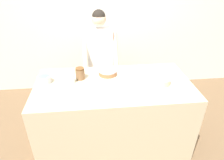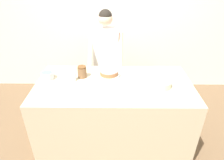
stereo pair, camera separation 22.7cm
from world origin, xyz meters
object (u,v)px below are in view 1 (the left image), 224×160
Objects in this scene: drinking_glass at (72,79)px; stoneware_jar at (80,74)px; frosting_bowl_blue at (44,79)px; person_baker at (100,54)px; ceramic_plate at (143,94)px; frosting_bowl_pink at (162,81)px; cake at (108,75)px.

stoneware_jar is at bearing 44.39° from drinking_glass.
frosting_bowl_blue reaches higher than drinking_glass.
person_baker reaches higher than ceramic_plate.
ceramic_plate is (-0.27, -0.19, -0.04)m from frosting_bowl_pink.
cake is at bearing 133.24° from ceramic_plate.
drinking_glass is 0.78× the size of stoneware_jar.
stoneware_jar is at bearing 7.20° from frosting_bowl_blue.
frosting_bowl_blue is at bearing 161.69° from ceramic_plate.
drinking_glass is 0.43× the size of ceramic_plate.
drinking_glass is at bearing 157.36° from ceramic_plate.
drinking_glass is at bearing -7.01° from frosting_bowl_blue.
person_baker reaches higher than cake.
stoneware_jar is (0.42, 0.05, 0.02)m from frosting_bowl_blue.
drinking_glass is (-0.37, -0.67, -0.01)m from person_baker.
person_baker is 5.17× the size of cake.
frosting_bowl_pink reaches higher than frosting_bowl_blue.
cake is 0.64m from frosting_bowl_pink.
frosting_bowl_pink reaches higher than drinking_glass.
cake is 0.75m from frosting_bowl_blue.
drinking_glass is (-1.04, 0.13, 0.01)m from frosting_bowl_pink.
frosting_bowl_blue is 0.78× the size of frosting_bowl_pink.
frosting_bowl_pink is 1.69× the size of drinking_glass.
ceramic_plate is at bearing -67.62° from person_baker.
ceramic_plate is at bearing -46.76° from cake.
person_baker is at bearing 64.96° from stoneware_jar.
person_baker is 1.08m from ceramic_plate.
person_baker is 0.94m from frosting_bowl_blue.
person_baker reaches higher than stoneware_jar.
cake is 1.21× the size of ceramic_plate.
drinking_glass is at bearing -118.49° from person_baker.
person_baker reaches higher than frosting_bowl_blue.
frosting_bowl_pink is at bearing -16.24° from cake.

